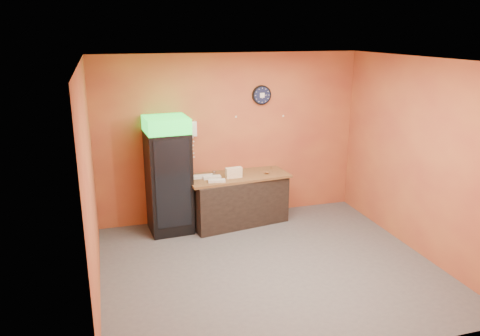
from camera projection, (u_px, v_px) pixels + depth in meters
name	position (u px, v px, depth m)	size (l,w,h in m)	color
floor	(269.00, 267.00, 6.47)	(4.50, 4.50, 0.00)	#47474C
back_wall	(230.00, 137.00, 7.91)	(4.50, 0.02, 2.80)	#BD6935
left_wall	(90.00, 186.00, 5.45)	(0.02, 4.00, 2.80)	#BD6935
right_wall	(419.00, 157.00, 6.68)	(0.02, 4.00, 2.80)	#BD6935
ceiling	(273.00, 60.00, 5.67)	(4.50, 4.00, 0.02)	white
beverage_cooler	(169.00, 177.00, 7.38)	(0.70, 0.71, 1.87)	black
prep_counter	(237.00, 200.00, 7.87)	(1.59, 0.71, 0.80)	black
wall_clock	(262.00, 95.00, 7.83)	(0.33, 0.06, 0.33)	black
wall_phone	(192.00, 129.00, 7.62)	(0.13, 0.11, 0.24)	white
butcher_paper	(237.00, 176.00, 7.75)	(1.70, 0.71, 0.04)	brown
sub_roll_stack	(234.00, 173.00, 7.58)	(0.28, 0.12, 0.17)	beige
wrapped_sandwich_left	(212.00, 177.00, 7.56)	(0.29, 0.11, 0.04)	silver
wrapped_sandwich_mid	(217.00, 181.00, 7.39)	(0.27, 0.11, 0.04)	silver
wrapped_sandwich_right	(202.00, 177.00, 7.59)	(0.31, 0.12, 0.04)	silver
kitchen_tool	(214.00, 173.00, 7.76)	(0.07, 0.07, 0.07)	silver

